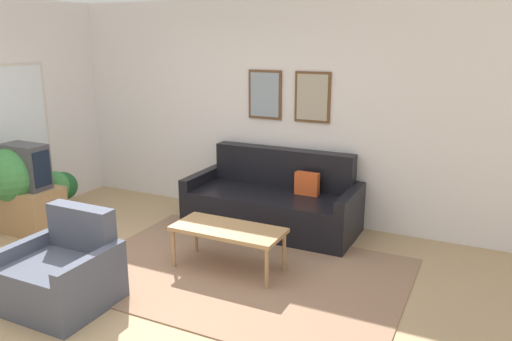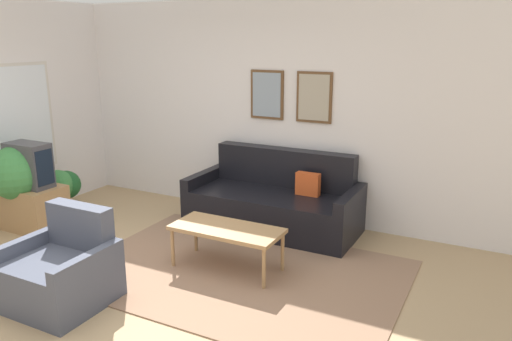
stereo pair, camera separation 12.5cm
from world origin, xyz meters
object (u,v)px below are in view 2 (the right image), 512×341
object	(u,v)px
couch	(275,203)
armchair	(61,272)
potted_plant_tall	(17,176)
tv	(29,165)
coffee_table	(227,231)

from	to	relation	value
couch	armchair	bearing A→B (deg)	-110.40
couch	potted_plant_tall	xyz separation A→B (m)	(-2.66, -1.44, 0.36)
tv	potted_plant_tall	xyz separation A→B (m)	(-0.10, -0.10, -0.12)
armchair	potted_plant_tall	distance (m)	2.06
coffee_table	potted_plant_tall	xyz separation A→B (m)	(-2.72, -0.20, 0.27)
coffee_table	tv	distance (m)	2.65
coffee_table	armchair	bearing A→B (deg)	-128.88
couch	tv	world-z (taller)	tv
coffee_table	potted_plant_tall	world-z (taller)	potted_plant_tall
coffee_table	potted_plant_tall	distance (m)	2.74
potted_plant_tall	tv	bearing A→B (deg)	43.81
coffee_table	tv	bearing A→B (deg)	-177.71
armchair	coffee_table	bearing A→B (deg)	64.37
armchair	potted_plant_tall	xyz separation A→B (m)	(-1.76, 0.99, 0.40)
couch	coffee_table	world-z (taller)	couch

